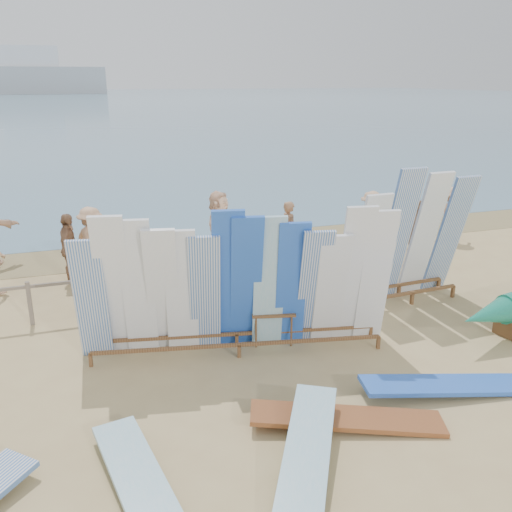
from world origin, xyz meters
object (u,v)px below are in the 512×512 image
object	(u,v)px
main_surfboard_rack	(238,288)
beachgoer_10	(413,233)
flat_board_c	(347,425)
beach_chair_left	(152,283)
beachgoer_3	(92,241)
stroller	(274,268)
beachgoer_5	(219,226)
beach_chair_right	(234,278)
beachgoer_7	(289,232)
beachgoer_9	(370,221)
flat_board_b	(306,475)
flat_board_a	(145,499)
side_surfboard_rack	(411,241)
flat_board_d	(446,393)
vendor_table	(273,324)
beachgoer_4	(69,248)
beachgoer_extra_0	(449,214)

from	to	relation	value
main_surfboard_rack	beachgoer_10	size ratio (longest dim) A/B	3.05
main_surfboard_rack	flat_board_c	xyz separation A→B (m)	(0.83, -2.54, -1.20)
beach_chair_left	beachgoer_3	xyz separation A→B (m)	(-1.16, 1.76, 0.59)
stroller	beachgoer_5	bearing A→B (deg)	129.37
flat_board_c	beach_chair_right	world-z (taller)	beach_chair_right
beachgoer_7	beachgoer_9	bearing A→B (deg)	-92.13
flat_board_c	beachgoer_3	world-z (taller)	beachgoer_3
main_surfboard_rack	beachgoer_5	size ratio (longest dim) A/B	2.89
flat_board_b	beachgoer_10	bearing A→B (deg)	77.75
beach_chair_left	beachgoer_7	world-z (taller)	beachgoer_7
flat_board_a	beachgoer_10	xyz separation A→B (m)	(7.58, 6.09, 0.89)
side_surfboard_rack	flat_board_d	xyz separation A→B (m)	(-1.48, -3.39, -1.35)
flat_board_a	beachgoer_5	bearing A→B (deg)	59.03
beachgoer_3	beachgoer_7	world-z (taller)	beachgoer_3
beachgoer_3	beachgoer_7	xyz separation A→B (m)	(4.95, -0.51, -0.05)
vendor_table	beachgoer_3	size ratio (longest dim) A/B	0.60
beachgoer_10	beachgoer_5	size ratio (longest dim) A/B	0.95
beach_chair_left	beachgoer_7	xyz separation A→B (m)	(3.79, 1.26, 0.54)
vendor_table	flat_board_d	world-z (taller)	vendor_table
beachgoer_4	beachgoer_9	distance (m)	7.96
flat_board_b	flat_board_c	world-z (taller)	flat_board_b
vendor_table	flat_board_c	xyz separation A→B (m)	(0.12, -2.71, -0.34)
side_surfboard_rack	flat_board_b	distance (m)	6.27
beach_chair_right	beachgoer_4	distance (m)	3.96
flat_board_a	beachgoer_9	world-z (taller)	beachgoer_9
side_surfboard_rack	flat_board_c	size ratio (longest dim) A/B	1.10
flat_board_b	beachgoer_extra_0	bearing A→B (deg)	74.62
flat_board_d	stroller	xyz separation A→B (m)	(-0.92, 5.22, 0.40)
flat_board_d	beachgoer_5	bearing A→B (deg)	23.34
flat_board_b	beachgoer_extra_0	world-z (taller)	beachgoer_extra_0
flat_board_b	beachgoer_7	bearing A→B (deg)	99.49
vendor_table	beachgoer_5	world-z (taller)	beachgoer_5
flat_board_b	beachgoer_10	size ratio (longest dim) A/B	1.52
vendor_table	beach_chair_left	distance (m)	3.48
vendor_table	beachgoer_4	bearing A→B (deg)	141.71
flat_board_b	beachgoer_7	size ratio (longest dim) A/B	1.68
beachgoer_4	beach_chair_right	bearing A→B (deg)	-100.19
main_surfboard_rack	side_surfboard_rack	world-z (taller)	side_surfboard_rack
flat_board_b	beach_chair_left	distance (m)	6.52
beachgoer_5	beachgoer_3	bearing A→B (deg)	127.18
flat_board_c	beach_chair_right	bearing A→B (deg)	20.17
beach_chair_right	beachgoer_9	size ratio (longest dim) A/B	0.46
side_surfboard_rack	beach_chair_right	bearing A→B (deg)	147.63
beachgoer_extra_0	beach_chair_right	bearing A→B (deg)	37.78
flat_board_b	beachgoer_5	world-z (taller)	beachgoer_5
flat_board_b	beach_chair_right	xyz separation A→B (m)	(0.91, 6.28, 0.23)
flat_board_a	beachgoer_extra_0	xyz separation A→B (m)	(9.96, 7.82, 0.81)
beachgoer_7	beachgoer_9	size ratio (longest dim) A/B	0.95
flat_board_c	beach_chair_right	size ratio (longest dim) A/B	3.48
beach_chair_left	beachgoer_7	distance (m)	4.03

